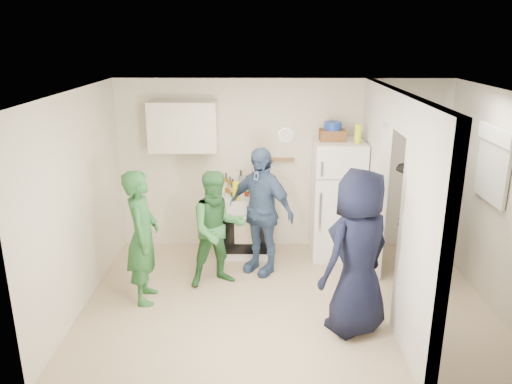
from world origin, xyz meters
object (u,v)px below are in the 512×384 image
person_green_left (143,237)px  blue_bowl (333,126)px  wicker_basket (332,135)px  fridge (337,200)px  person_green_center (218,229)px  person_nook (418,220)px  yellow_cup_stack_top (358,134)px  stove (245,224)px  person_denim (260,211)px  person_navy (358,253)px

person_green_left → blue_bowl: bearing=-64.6°
wicker_basket → fridge: bearing=-26.6°
wicker_basket → person_green_center: 2.06m
person_nook → yellow_cup_stack_top: bearing=-141.2°
stove → yellow_cup_stack_top: (1.52, -0.13, 1.36)m
stove → person_green_left: bearing=-130.5°
fridge → person_green_center: fridge is taller
fridge → person_denim: 1.21m
fridge → blue_bowl: (-0.10, 0.05, 1.05)m
fridge → blue_bowl: bearing=153.4°
wicker_basket → stove: bearing=-179.0°
stove → yellow_cup_stack_top: yellow_cup_stack_top is taller
stove → wicker_basket: (1.20, 0.02, 1.31)m
fridge → person_navy: (-0.06, -1.95, 0.06)m
stove → person_navy: (1.24, -1.98, 0.46)m
fridge → wicker_basket: size_ratio=4.81×
yellow_cup_stack_top → wicker_basket: bearing=154.9°
blue_bowl → person_denim: (-0.99, -0.59, -1.03)m
yellow_cup_stack_top → blue_bowl: bearing=154.9°
wicker_basket → person_navy: size_ratio=0.19×
wicker_basket → yellow_cup_stack_top: (0.32, -0.15, 0.05)m
yellow_cup_stack_top → person_green_left: yellow_cup_stack_top is taller
yellow_cup_stack_top → person_nook: 1.39m
stove → person_green_left: size_ratio=0.55×
fridge → person_navy: bearing=-91.8°
yellow_cup_stack_top → person_green_left: size_ratio=0.15×
fridge → stove: bearing=178.7°
person_denim → person_navy: 1.74m
person_green_left → person_navy: person_navy is taller
blue_bowl → yellow_cup_stack_top: 0.36m
wicker_basket → person_nook: 1.62m
stove → wicker_basket: size_ratio=2.57×
stove → wicker_basket: 1.78m
person_green_left → person_green_center: size_ratio=1.08×
blue_bowl → person_nook: bearing=-44.5°
person_denim → person_navy: person_navy is taller
person_denim → blue_bowl: bearing=66.6°
person_denim → person_navy: (1.03, -1.41, 0.05)m
blue_bowl → yellow_cup_stack_top: (0.32, -0.15, -0.08)m
yellow_cup_stack_top → person_green_center: (-1.84, -0.81, -1.06)m
yellow_cup_stack_top → person_nook: (0.65, -0.80, -0.93)m
fridge → wicker_basket: wicker_basket is taller
person_green_left → stove: bearing=-45.4°
person_green_center → person_nook: (2.49, 0.01, 0.13)m
stove → person_green_center: size_ratio=0.60×
person_green_center → person_denim: size_ratio=0.87×
person_green_center → person_denim: 0.66m
fridge → person_denim: size_ratio=0.98×
fridge → yellow_cup_stack_top: bearing=-24.4°
blue_bowl → person_green_left: 2.94m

